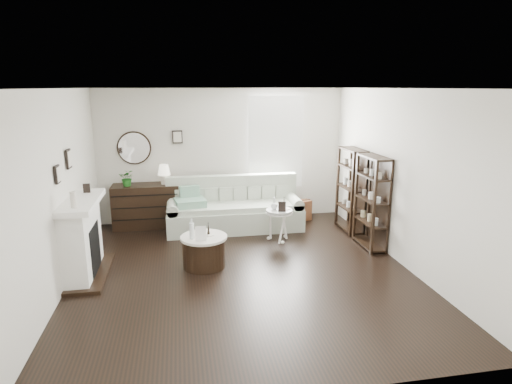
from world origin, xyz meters
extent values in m
plane|color=black|center=(0.00, 0.00, 0.00)|extent=(5.50, 5.50, 0.00)
plane|color=white|center=(0.00, 0.00, 2.70)|extent=(5.50, 5.50, 0.00)
plane|color=beige|center=(0.00, 2.75, 1.35)|extent=(5.00, 0.00, 5.00)
plane|color=beige|center=(0.00, -2.75, 1.35)|extent=(5.00, 0.00, 5.00)
plane|color=beige|center=(-2.50, 0.00, 1.35)|extent=(0.00, 5.50, 5.50)
plane|color=beige|center=(2.50, 0.00, 1.35)|extent=(0.00, 5.50, 5.50)
cube|color=white|center=(1.10, 2.73, 1.60)|extent=(1.00, 0.02, 1.80)
cube|color=white|center=(1.10, 2.67, 1.60)|extent=(1.15, 0.02, 1.90)
cylinder|color=silver|center=(-1.75, 2.72, 1.55)|extent=(0.60, 0.03, 0.60)
cube|color=black|center=(-0.90, 2.72, 1.75)|extent=(0.20, 0.03, 0.26)
cube|color=white|center=(-2.33, 0.30, 0.55)|extent=(0.34, 1.20, 1.10)
cube|color=black|center=(-2.30, 0.30, 0.40)|extent=(0.30, 0.65, 0.70)
cube|color=white|center=(-2.28, 0.30, 1.12)|extent=(0.44, 1.35, 0.08)
cube|color=black|center=(-2.25, 0.30, 0.03)|extent=(0.50, 1.40, 0.05)
cylinder|color=beige|center=(-2.28, -0.15, 1.27)|extent=(0.08, 0.08, 0.22)
cube|color=black|center=(-2.28, 0.70, 1.23)|extent=(0.10, 0.03, 0.14)
cube|color=black|center=(-2.47, -0.05, 1.60)|extent=(0.03, 0.18, 0.24)
cube|color=black|center=(-2.47, 0.60, 1.70)|extent=(0.03, 0.22, 0.28)
cube|color=black|center=(2.33, 1.55, 0.80)|extent=(0.30, 0.80, 1.60)
cylinder|color=tan|center=(2.31, 1.30, 0.52)|extent=(0.08, 0.08, 0.11)
cylinder|color=tan|center=(2.31, 1.55, 0.52)|extent=(0.08, 0.08, 0.11)
cylinder|color=tan|center=(2.31, 1.80, 0.52)|extent=(0.08, 0.08, 0.11)
cylinder|color=tan|center=(2.31, 1.30, 0.92)|extent=(0.08, 0.08, 0.11)
cylinder|color=tan|center=(2.31, 1.55, 0.92)|extent=(0.08, 0.08, 0.11)
cylinder|color=tan|center=(2.31, 1.80, 0.92)|extent=(0.08, 0.08, 0.11)
cylinder|color=tan|center=(2.31, 1.30, 1.32)|extent=(0.08, 0.08, 0.11)
cylinder|color=tan|center=(2.31, 1.55, 1.32)|extent=(0.08, 0.08, 0.11)
cylinder|color=tan|center=(2.31, 1.80, 1.32)|extent=(0.08, 0.08, 0.11)
cube|color=black|center=(2.33, 0.65, 0.80)|extent=(0.30, 0.80, 1.60)
cylinder|color=tan|center=(2.31, 0.40, 0.52)|extent=(0.08, 0.08, 0.11)
cylinder|color=tan|center=(2.31, 0.65, 0.52)|extent=(0.08, 0.08, 0.11)
cylinder|color=tan|center=(2.31, 0.90, 0.52)|extent=(0.08, 0.08, 0.11)
cylinder|color=tan|center=(2.31, 0.40, 0.92)|extent=(0.08, 0.08, 0.11)
cylinder|color=tan|center=(2.31, 0.65, 0.92)|extent=(0.08, 0.08, 0.11)
cylinder|color=tan|center=(2.31, 0.90, 0.92)|extent=(0.08, 0.08, 0.11)
cylinder|color=tan|center=(2.31, 0.40, 1.32)|extent=(0.08, 0.08, 0.11)
cylinder|color=tan|center=(2.31, 0.65, 1.32)|extent=(0.08, 0.08, 0.11)
cylinder|color=tan|center=(2.31, 0.90, 1.32)|extent=(0.08, 0.08, 0.11)
cube|color=#A9B29F|center=(0.14, 2.00, 0.21)|extent=(2.61, 0.90, 0.42)
cube|color=#A9B29F|center=(0.14, 1.97, 0.47)|extent=(2.26, 0.72, 0.10)
cube|color=#A9B29F|center=(0.14, 2.35, 0.61)|extent=(2.61, 0.20, 0.80)
cube|color=#A9B29F|center=(-1.05, 2.00, 0.26)|extent=(0.22, 0.85, 0.52)
cube|color=#A9B29F|center=(1.32, 2.00, 0.26)|extent=(0.22, 0.85, 0.52)
cube|color=#227E53|center=(-0.71, 1.95, 0.59)|extent=(0.62, 0.54, 0.14)
cube|color=brown|center=(1.47, 2.27, 0.21)|extent=(0.67, 0.41, 0.42)
cube|color=black|center=(-1.56, 2.47, 0.43)|extent=(1.29, 0.54, 0.86)
cube|color=black|center=(-1.56, 2.19, 0.24)|extent=(1.23, 0.01, 0.02)
cube|color=black|center=(-1.56, 2.19, 0.47)|extent=(1.23, 0.01, 0.02)
cube|color=black|center=(-1.56, 2.19, 0.71)|extent=(1.23, 0.01, 0.01)
imported|color=#1D5F1B|center=(-1.88, 2.42, 1.02)|extent=(0.30, 0.27, 0.32)
cylinder|color=black|center=(-0.56, 0.29, 0.23)|extent=(0.66, 0.66, 0.46)
cylinder|color=beige|center=(-0.56, 0.29, 0.48)|extent=(0.72, 0.72, 0.04)
cylinder|color=silver|center=(0.84, 1.21, 0.57)|extent=(0.47, 0.47, 0.03)
cylinder|color=white|center=(0.84, 1.21, 0.53)|extent=(0.49, 0.49, 0.02)
cylinder|color=white|center=(0.84, 1.21, 0.27)|extent=(0.04, 0.04, 0.55)
cylinder|color=silver|center=(-0.74, 0.21, 0.65)|extent=(0.07, 0.07, 0.31)
cube|color=silver|center=(-0.61, 0.11, 0.60)|extent=(0.16, 0.07, 0.21)
cube|color=black|center=(0.86, 1.08, 0.68)|extent=(0.14, 0.08, 0.18)
camera|label=1|loc=(-0.87, -5.94, 2.72)|focal=30.00mm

